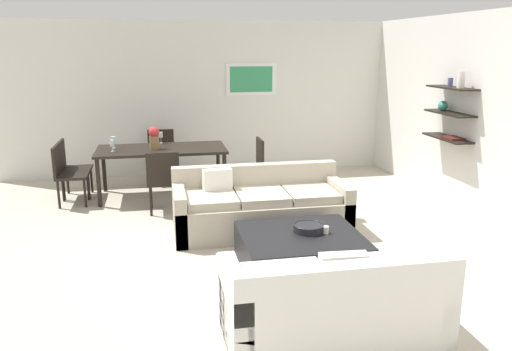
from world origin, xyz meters
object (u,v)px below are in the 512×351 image
object	(u,v)px
sofa_beige	(260,208)
wine_glass_left_far	(113,140)
dining_chair_head	(161,152)
dining_chair_foot	(163,178)
loveseat_white	(332,305)
candle_jar	(326,230)
coffee_table	(300,251)
dining_chair_left_far	(70,165)
wine_glass_head	(161,135)
dining_chair_right_near	(253,163)
dining_table	(162,152)
dining_chair_left_near	(66,171)
centerpiece_vase	(154,137)
decorative_bowl	(308,227)
wine_glass_left_near	(112,144)

from	to	relation	value
sofa_beige	wine_glass_left_far	bearing A→B (deg)	134.27
dining_chair_head	dining_chair_foot	xyz separation A→B (m)	(0.00, -1.76, 0.00)
loveseat_white	candle_jar	bearing A→B (deg)	73.82
coffee_table	dining_chair_left_far	world-z (taller)	dining_chair_left_far
wine_glass_head	dining_chair_right_near	bearing A→B (deg)	-24.45
candle_jar	dining_table	distance (m)	3.44
dining_chair_left_near	dining_chair_right_near	xyz separation A→B (m)	(2.75, 0.00, 0.00)
wine_glass_left_far	coffee_table	bearing A→B (deg)	-56.54
dining_chair_left_near	dining_chair_foot	distance (m)	1.53
candle_jar	dining_chair_head	distance (m)	4.22
dining_chair_foot	wine_glass_left_far	world-z (taller)	wine_glass_left_far
dining_chair_left_far	dining_chair_foot	xyz separation A→B (m)	(1.38, -1.09, 0.00)
candle_jar	dining_table	size ratio (longest dim) A/B	0.04
candle_jar	dining_chair_left_far	world-z (taller)	dining_chair_left_far
dining_chair_head	loveseat_white	bearing A→B (deg)	-76.60
centerpiece_vase	loveseat_white	bearing A→B (deg)	-72.67
dining_chair_left_far	dining_chair_right_near	world-z (taller)	same
sofa_beige	dining_chair_foot	size ratio (longest dim) A/B	2.43
wine_glass_head	centerpiece_vase	distance (m)	0.46
candle_jar	dining_chair_left_near	bearing A→B (deg)	136.75
dining_chair_head	dining_chair_left_near	xyz separation A→B (m)	(-1.38, -1.09, 0.00)
sofa_beige	dining_chair_left_near	bearing A→B (deg)	147.92
dining_chair_head	dining_chair_left_far	xyz separation A→B (m)	(-1.38, -0.67, 0.00)
loveseat_white	dining_table	distance (m)	4.50
dining_chair_right_near	dining_chair_foot	size ratio (longest dim) A/B	1.00
decorative_bowl	dining_chair_head	world-z (taller)	dining_chair_head
candle_jar	dining_table	bearing A→B (deg)	118.06
dining_table	dining_chair_foot	size ratio (longest dim) A/B	2.20
dining_chair_foot	sofa_beige	bearing A→B (deg)	-38.48
dining_chair_left_far	dining_chair_foot	distance (m)	1.76
candle_jar	dining_chair_right_near	world-z (taller)	dining_chair_right_near
dining_chair_foot	dining_table	bearing A→B (deg)	90.00
coffee_table	dining_chair_left_near	distance (m)	3.92
candle_jar	dining_chair_head	xyz separation A→B (m)	(-1.61, 3.90, 0.09)
dining_chair_head	wine_glass_head	bearing A→B (deg)	-90.00
coffee_table	dining_chair_left_near	world-z (taller)	dining_chair_left_near
sofa_beige	candle_jar	bearing A→B (deg)	-69.87
dining_chair_left_near	wine_glass_head	size ratio (longest dim) A/B	4.93
dining_chair_left_near	dining_chair_right_near	bearing A→B (deg)	0.00
loveseat_white	dining_chair_head	size ratio (longest dim) A/B	1.91
dining_chair_foot	wine_glass_left_near	distance (m)	1.10
dining_chair_foot	wine_glass_head	xyz separation A→B (m)	(-0.00, 1.29, 0.37)
centerpiece_vase	dining_table	bearing A→B (deg)	17.25
candle_jar	dining_chair_right_near	distance (m)	2.82
coffee_table	dining_chair_left_near	bearing A→B (deg)	134.37
loveseat_white	wine_glass_head	distance (m)	4.92
dining_chair_left_far	dining_chair_left_near	xyz separation A→B (m)	(0.00, -0.43, 0.00)
candle_jar	dining_chair_head	world-z (taller)	dining_chair_head
decorative_bowl	wine_glass_left_far	xyz separation A→B (m)	(-2.16, 3.06, 0.46)
sofa_beige	centerpiece_vase	xyz separation A→B (m)	(-1.26, 1.77, 0.63)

